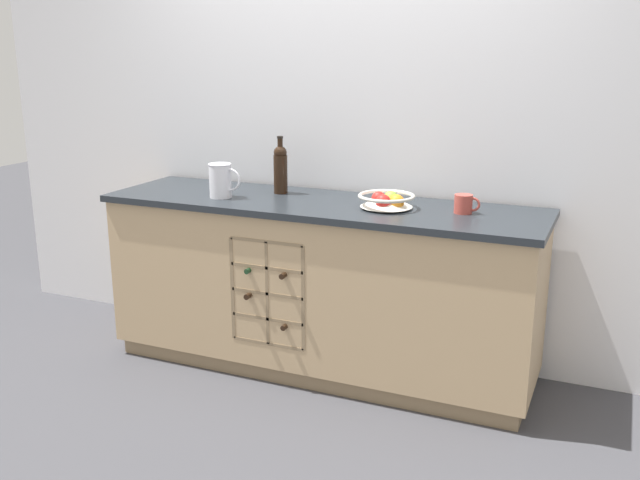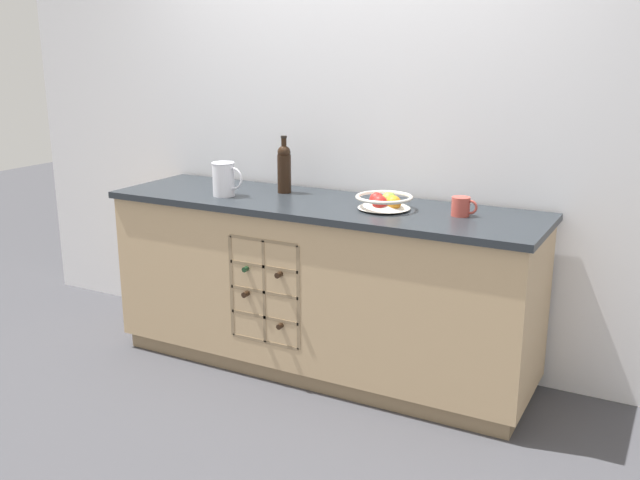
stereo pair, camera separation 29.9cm
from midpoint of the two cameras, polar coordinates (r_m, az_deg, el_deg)
name	(u,v)px [view 1 (the left image)]	position (r m, az deg, el deg)	size (l,w,h in m)	color
ground_plane	(320,367)	(3.99, -2.18, -10.13)	(14.00, 14.00, 0.00)	#424247
back_wall	(347,128)	(3.97, -0.01, 8.96)	(4.68, 0.06, 2.55)	white
kitchen_island	(320,286)	(3.81, -2.28, -3.71)	(2.32, 0.66, 0.93)	#8B7354
fruit_bowl	(387,200)	(3.53, 2.94, 3.22)	(0.28, 0.28, 0.09)	silver
white_pitcher	(221,180)	(3.84, -10.16, 4.74)	(0.18, 0.12, 0.18)	white
ceramic_mug	(464,204)	(3.47, 9.05, 2.85)	(0.13, 0.09, 0.09)	#B7473D
standing_wine_bottle	(280,168)	(3.90, -5.39, 5.75)	(0.08, 0.08, 0.31)	black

